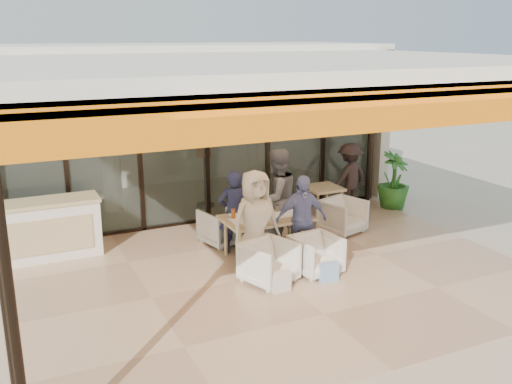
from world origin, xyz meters
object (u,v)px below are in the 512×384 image
host_counter (45,229)px  chair_far_right (264,222)px  diner_grey (277,198)px  standing_woman (349,177)px  side_chair (343,215)px  diner_periwinkle (301,220)px  diner_navy (233,213)px  dining_table (266,220)px  chair_far_left (223,225)px  chair_near_right (316,253)px  potted_palm (394,181)px  chair_near_left (269,261)px  side_table (323,192)px  diner_cream (255,222)px

host_counter → chair_far_right: (3.85, -0.62, -0.24)m
diner_grey → standing_woman: bearing=-166.0°
side_chair → diner_periwinkle: bearing=-164.0°
diner_periwinkle → diner_grey: bearing=97.2°
host_counter → diner_navy: 3.22m
dining_table → chair_far_left: 1.08m
chair_far_left → chair_near_right: chair_far_left is taller
diner_grey → potted_palm: (3.40, 0.98, -0.27)m
chair_far_left → chair_near_right: size_ratio=1.04×
chair_far_left → chair_near_right: 2.08m
chair_near_left → diner_grey: diner_grey is taller
chair_near_left → diner_grey: bearing=38.6°
diner_periwinkle → chair_near_left: bearing=-142.0°
diner_periwinkle → side_table: 2.27m
host_counter → potted_palm: 7.25m
diner_grey → side_chair: diner_grey is taller
host_counter → side_table: bearing=-3.2°
chair_near_left → diner_cream: (0.00, 0.50, 0.48)m
chair_far_left → diner_cream: size_ratio=0.43×
diner_periwinkle → side_table: diner_periwinkle is taller
diner_cream → side_table: bearing=32.5°
host_counter → side_table: 5.34m
diner_cream → diner_periwinkle: size_ratio=1.11×
dining_table → side_table: size_ratio=2.01×
side_chair → chair_near_right: bearing=-152.4°
chair_far_left → chair_far_right: bearing=166.4°
chair_far_left → side_chair: 2.36m
host_counter → diner_grey: diner_grey is taller
chair_near_left → chair_near_right: bearing=-20.4°
dining_table → diner_cream: (-0.41, -0.46, 0.16)m
dining_table → diner_cream: 0.64m
chair_far_right → side_table: bearing=-149.5°
chair_far_right → chair_near_left: bearing=84.4°
dining_table → diner_navy: size_ratio=1.01×
host_counter → potted_palm: potted_palm is taller
standing_woman → potted_palm: (0.97, -0.30, -0.11)m
standing_woman → potted_palm: 1.02m
chair_far_left → diner_periwinkle: (0.84, -1.40, 0.39)m
dining_table → chair_far_right: (0.43, 0.94, -0.39)m
host_counter → standing_woman: 6.29m
chair_far_left → diner_periwinkle: 1.68m
chair_near_left → side_table: side_table is taller
dining_table → chair_near_left: size_ratio=2.03×
diner_navy → side_table: (2.32, 0.82, -0.11)m
dining_table → chair_near_right: dining_table is taller
diner_cream → dining_table: bearing=43.9°
chair_near_right → standing_woman: standing_woman is taller
chair_near_left → standing_woman: (3.27, 2.68, 0.37)m
diner_navy → side_table: diner_navy is taller
standing_woman → potted_palm: bearing=149.4°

